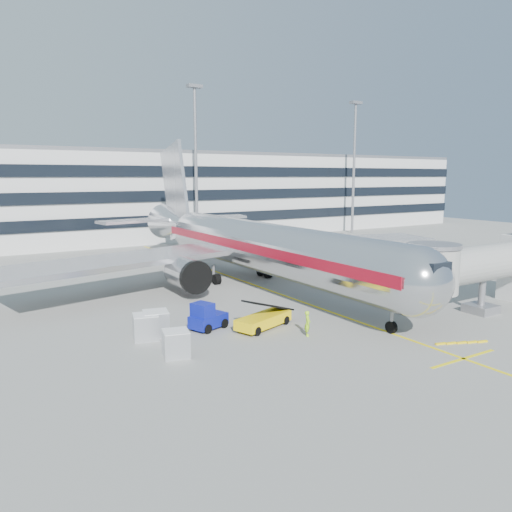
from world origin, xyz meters
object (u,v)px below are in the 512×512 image
baggage_tug (207,317)px  ramp_worker (308,323)px  cargo_container_front (146,327)px  belt_loader (263,319)px  cargo_container_right (156,324)px  main_jet (250,244)px  cargo_container_left (176,344)px

baggage_tug → ramp_worker: size_ratio=1.74×
baggage_tug → cargo_container_front: (-4.60, 0.21, -0.02)m
belt_loader → ramp_worker: 3.64m
baggage_tug → cargo_container_right: (-3.75, 0.49, 0.01)m
cargo_container_right → baggage_tug: bearing=-7.4°
belt_loader → ramp_worker: bearing=-62.6°
main_jet → baggage_tug: size_ratio=16.14×
belt_loader → ramp_worker: size_ratio=2.86×
ramp_worker → cargo_container_front: bearing=96.6°
cargo_container_front → ramp_worker: ramp_worker is taller
main_jet → cargo_container_right: main_jet is taller
main_jet → ramp_worker: main_jet is taller
ramp_worker → baggage_tug: bearing=81.4°
main_jet → cargo_container_front: size_ratio=25.20×
cargo_container_left → cargo_container_front: cargo_container_front is taller
main_jet → cargo_container_left: main_jet is taller
belt_loader → cargo_container_front: 8.64m
cargo_container_right → belt_loader: bearing=-17.7°
belt_loader → cargo_container_left: belt_loader is taller
ramp_worker → main_jet: bearing=16.7°
belt_loader → cargo_container_front: size_ratio=2.57×
main_jet → baggage_tug: bearing=-132.7°
belt_loader → ramp_worker: belt_loader is taller
cargo_container_right → main_jet: bearing=37.7°
main_jet → cargo_container_left: 22.19m
belt_loader → cargo_container_left: bearing=-164.7°
baggage_tug → cargo_container_front: size_ratio=1.56×
cargo_container_left → cargo_container_right: cargo_container_right is taller
main_jet → belt_loader: size_ratio=9.81×
belt_loader → baggage_tug: belt_loader is taller
baggage_tug → cargo_container_left: bearing=-135.5°
main_jet → cargo_container_left: size_ratio=26.63×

